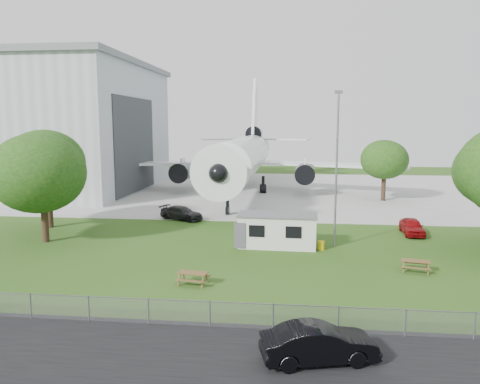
# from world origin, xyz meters

# --- Properties ---
(ground) EXTENTS (160.00, 160.00, 0.00)m
(ground) POSITION_xyz_m (0.00, 0.00, 0.00)
(ground) COLOR #3C6020
(asphalt_strip) EXTENTS (120.00, 8.00, 0.02)m
(asphalt_strip) POSITION_xyz_m (0.00, -13.00, 0.01)
(asphalt_strip) COLOR black
(asphalt_strip) RESTS_ON ground
(concrete_apron) EXTENTS (120.00, 46.00, 0.03)m
(concrete_apron) POSITION_xyz_m (0.00, 38.00, 0.01)
(concrete_apron) COLOR #B7B7B2
(concrete_apron) RESTS_ON ground
(hangar) EXTENTS (43.00, 31.00, 18.55)m
(hangar) POSITION_xyz_m (-37.97, 36.00, 9.41)
(hangar) COLOR #B2B7BC
(hangar) RESTS_ON ground
(airliner) EXTENTS (46.36, 47.73, 17.69)m
(airliner) POSITION_xyz_m (-2.00, 35.86, 5.27)
(airliner) COLOR white
(airliner) RESTS_ON ground
(site_cabin) EXTENTS (6.80, 2.92, 2.62)m
(site_cabin) POSITION_xyz_m (3.73, 5.77, 1.31)
(site_cabin) COLOR silver
(site_cabin) RESTS_ON ground
(picnic_west) EXTENTS (2.01, 1.76, 0.76)m
(picnic_west) POSITION_xyz_m (-1.07, -3.65, 0.00)
(picnic_west) COLOR brown
(picnic_west) RESTS_ON ground
(picnic_east) EXTENTS (2.07, 1.84, 0.76)m
(picnic_east) POSITION_xyz_m (12.94, 0.39, 0.00)
(picnic_east) COLOR brown
(picnic_east) RESTS_ON ground
(fence) EXTENTS (58.00, 0.04, 1.30)m
(fence) POSITION_xyz_m (0.00, -9.50, 0.00)
(fence) COLOR gray
(fence) RESTS_ON ground
(lamp_mast) EXTENTS (0.16, 0.16, 12.00)m
(lamp_mast) POSITION_xyz_m (8.20, 6.20, 6.00)
(lamp_mast) COLOR slate
(lamp_mast) RESTS_ON ground
(tree_west_big) EXTENTS (8.03, 8.03, 10.08)m
(tree_west_big) POSITION_xyz_m (-17.73, 10.52, 6.06)
(tree_west_big) COLOR #382619
(tree_west_big) RESTS_ON ground
(tree_west_small) EXTENTS (7.54, 7.54, 9.37)m
(tree_west_small) POSITION_xyz_m (-15.31, 5.26, 5.59)
(tree_west_small) COLOR #382619
(tree_west_small) RESTS_ON ground
(tree_far_apron) EXTENTS (6.80, 6.80, 8.97)m
(tree_far_apron) POSITION_xyz_m (16.34, 29.83, 5.55)
(tree_far_apron) COLOR #382619
(tree_far_apron) RESTS_ON ground
(car_centre_sedan) EXTENTS (4.97, 2.75, 1.55)m
(car_centre_sedan) POSITION_xyz_m (5.97, -12.25, 0.78)
(car_centre_sedan) COLOR black
(car_centre_sedan) RESTS_ON ground
(car_ne_hatch) EXTENTS (1.76, 4.19, 1.42)m
(car_ne_hatch) POSITION_xyz_m (15.33, 11.17, 0.71)
(car_ne_hatch) COLOR maroon
(car_ne_hatch) RESTS_ON ground
(car_apron_van) EXTENTS (4.97, 3.48, 1.34)m
(car_apron_van) POSITION_xyz_m (-6.28, 15.34, 0.67)
(car_apron_van) COLOR black
(car_apron_van) RESTS_ON ground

